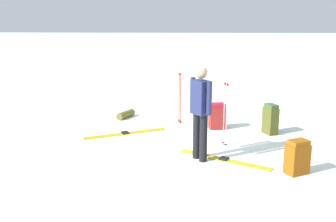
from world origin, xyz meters
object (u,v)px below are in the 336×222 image
object	(u,v)px
ski_pair_near	(125,134)
ski_poles_planted_far	(180,95)
skier_standing	(201,108)
ski_pair_far	(224,160)
backpack_bright	(217,116)
sleeping_mat_rolled	(126,114)
backpack_large_dark	(297,157)
ski_poles_planted_near	(225,112)
backpack_small_spare	(270,119)

from	to	relation	value
ski_pair_near	ski_poles_planted_far	xyz separation A→B (m)	(0.91, -1.19, 0.66)
skier_standing	ski_pair_far	world-z (taller)	skier_standing
backpack_bright	sleeping_mat_rolled	bearing A→B (deg)	68.06
backpack_large_dark	ski_poles_planted_near	bearing A→B (deg)	37.61
ski_pair_near	sleeping_mat_rolled	world-z (taller)	sleeping_mat_rolled
backpack_large_dark	ski_poles_planted_far	distance (m)	3.63
backpack_bright	ski_poles_planted_near	bearing A→B (deg)	-178.44
ski_pair_far	backpack_large_dark	bearing A→B (deg)	-117.12
ski_pair_far	backpack_large_dark	distance (m)	1.30
skier_standing	ski_poles_planted_far	xyz separation A→B (m)	(2.43, 0.36, -0.28)
skier_standing	backpack_bright	bearing A→B (deg)	-13.76
backpack_small_spare	backpack_large_dark	bearing A→B (deg)	179.09
ski_pair_far	ski_poles_planted_far	world-z (taller)	ski_poles_planted_far
backpack_large_dark	sleeping_mat_rolled	distance (m)	4.79
backpack_large_dark	ski_poles_planted_far	world-z (taller)	ski_poles_planted_far
backpack_large_dark	sleeping_mat_rolled	bearing A→B (deg)	43.17
backpack_large_dark	ski_poles_planted_far	bearing A→B (deg)	32.42
ski_poles_planted_near	backpack_large_dark	bearing A→B (deg)	-142.39
ski_pair_far	ski_poles_planted_far	xyz separation A→B (m)	(2.46, 0.80, 0.66)
ski_poles_planted_near	ski_poles_planted_far	xyz separation A→B (m)	(1.69, 0.89, -0.04)
skier_standing	ski_poles_planted_far	distance (m)	2.47
backpack_large_dark	sleeping_mat_rolled	xyz separation A→B (m)	(3.49, 3.28, -0.19)
backpack_small_spare	backpack_bright	bearing A→B (deg)	72.10
backpack_large_dark	ski_poles_planted_near	size ratio (longest dim) A/B	0.45
backpack_large_dark	ski_pair_near	bearing A→B (deg)	55.66
ski_poles_planted_near	ski_pair_near	bearing A→B (deg)	69.54
backpack_small_spare	ski_pair_near	bearing A→B (deg)	92.13
backpack_bright	backpack_small_spare	xyz separation A→B (m)	(-0.36, -1.12, 0.04)
backpack_large_dark	sleeping_mat_rolled	world-z (taller)	backpack_large_dark
ski_pair_far	backpack_large_dark	world-z (taller)	backpack_large_dark
ski_pair_near	sleeping_mat_rolled	bearing A→B (deg)	6.65
backpack_bright	ski_poles_planted_near	distance (m)	1.32
backpack_bright	ski_pair_far	bearing A→B (deg)	178.46
skier_standing	backpack_large_dark	world-z (taller)	skier_standing
backpack_large_dark	backpack_bright	world-z (taller)	backpack_bright
ski_pair_far	backpack_bright	bearing A→B (deg)	-1.54
backpack_bright	ski_poles_planted_far	bearing A→B (deg)	62.98
ski_poles_planted_far	sleeping_mat_rolled	world-z (taller)	ski_poles_planted_far
backpack_large_dark	backpack_bright	xyz separation A→B (m)	(2.61, 1.08, 0.01)
ski_pair_far	ski_pair_near	bearing A→B (deg)	52.01
skier_standing	ski_pair_near	bearing A→B (deg)	45.59
backpack_large_dark	backpack_small_spare	xyz separation A→B (m)	(2.25, -0.04, 0.04)
backpack_bright	ski_poles_planted_far	size ratio (longest dim) A/B	0.49
ski_poles_planted_near	sleeping_mat_rolled	distance (m)	3.15
backpack_large_dark	ski_poles_planted_near	world-z (taller)	ski_poles_planted_near
ski_poles_planted_far	backpack_bright	bearing A→B (deg)	-117.02
skier_standing	backpack_bright	world-z (taller)	skier_standing
ski_pair_near	sleeping_mat_rolled	xyz separation A→B (m)	(1.36, 0.16, 0.08)
ski_pair_far	backpack_small_spare	bearing A→B (deg)	-35.08
skier_standing	ski_pair_far	distance (m)	1.04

